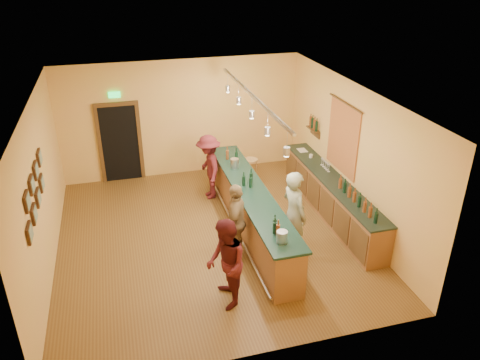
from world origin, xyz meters
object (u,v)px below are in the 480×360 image
object	(u,v)px
tasting_bar	(251,207)
customer_a	(226,264)
customer_c	(209,167)
bartender	(294,214)
customer_b	(236,221)
bar_stool	(251,164)
back_counter	(331,197)

from	to	relation	value
tasting_bar	customer_a	bearing A→B (deg)	-116.56
customer_a	customer_c	size ratio (longest dim) A/B	1.01
tasting_bar	bartender	size ratio (longest dim) A/B	2.73
customer_b	bar_stool	bearing A→B (deg)	-177.66
tasting_bar	customer_a	distance (m)	2.47
bar_stool	bartender	bearing A→B (deg)	-90.98
customer_a	customer_b	world-z (taller)	customer_a
customer_b	bar_stool	size ratio (longest dim) A/B	2.17
customer_c	bar_stool	world-z (taller)	customer_c
back_counter	customer_a	distance (m)	3.96
customer_a	customer_c	xyz separation A→B (m)	(0.55, 4.05, -0.01)
back_counter	tasting_bar	bearing A→B (deg)	-174.94
customer_a	bartender	bearing A→B (deg)	126.00
customer_a	tasting_bar	bearing A→B (deg)	155.40
bartender	customer_b	bearing A→B (deg)	65.26
back_counter	customer_b	bearing A→B (deg)	-158.56
back_counter	bartender	size ratio (longest dim) A/B	2.43
customer_c	back_counter	bearing A→B (deg)	56.40
back_counter	tasting_bar	distance (m)	2.06
customer_a	customer_b	size ratio (longest dim) A/B	1.02
back_counter	bartender	xyz separation A→B (m)	(-1.45, -1.24, 0.45)
tasting_bar	back_counter	bearing A→B (deg)	5.06
back_counter	bar_stool	distance (m)	2.46
back_counter	bartender	world-z (taller)	bartender
bartender	customer_a	distance (m)	2.04
back_counter	customer_c	size ratio (longest dim) A/B	2.73
back_counter	tasting_bar	xyz separation A→B (m)	(-2.04, -0.18, 0.12)
back_counter	customer_c	bearing A→B (deg)	147.28
tasting_bar	bar_stool	world-z (taller)	tasting_bar
bartender	customer_a	bearing A→B (deg)	110.12
bartender	customer_c	world-z (taller)	bartender
bartender	back_counter	bearing A→B (deg)	-63.52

